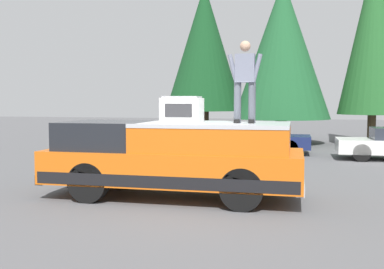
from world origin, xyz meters
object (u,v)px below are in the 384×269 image
at_px(parked_car_navy, 259,139).
at_px(compressor_unit, 182,109).
at_px(person_on_truck_bed, 245,79).
at_px(pickup_truck, 174,158).

bearing_deg(parked_car_navy, compressor_unit, 173.78).
xyz_separation_m(person_on_truck_bed, parked_car_navy, (8.86, 0.40, -1.97)).
xyz_separation_m(pickup_truck, compressor_unit, (0.05, -0.18, 1.05)).
distance_m(pickup_truck, person_on_truck_bed, 2.28).
bearing_deg(pickup_truck, parked_car_navy, -7.34).
bearing_deg(person_on_truck_bed, compressor_unit, 86.78).
distance_m(pickup_truck, compressor_unit, 1.07).
distance_m(compressor_unit, parked_car_navy, 8.94).
height_order(pickup_truck, person_on_truck_bed, person_on_truck_bed).
relative_size(person_on_truck_bed, parked_car_navy, 0.41).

